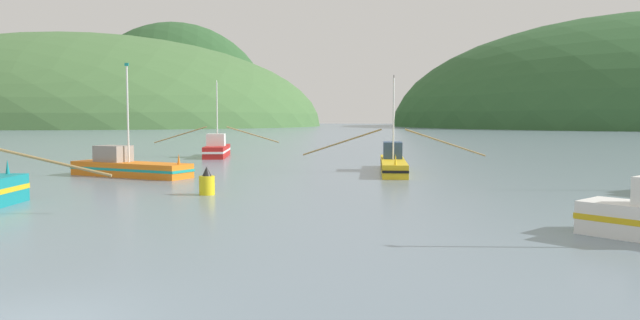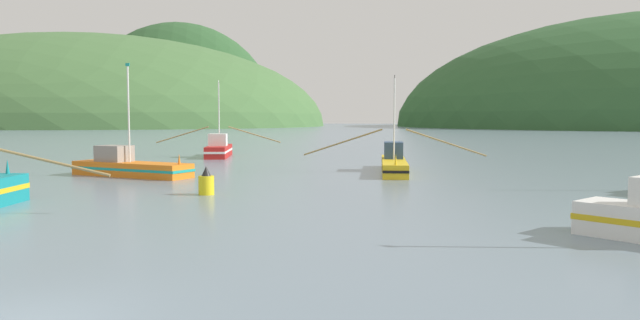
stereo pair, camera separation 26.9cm
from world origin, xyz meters
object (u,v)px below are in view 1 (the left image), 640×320
object	(u,v)px
fishing_boat_red	(217,149)
channel_buoy	(207,183)
fishing_boat_yellow	(393,163)
fishing_boat_orange	(128,167)

from	to	relation	value
fishing_boat_red	channel_buoy	distance (m)	29.08
fishing_boat_yellow	fishing_boat_red	distance (m)	22.29
fishing_boat_orange	channel_buoy	size ratio (longest dim) A/B	6.30
fishing_boat_orange	fishing_boat_red	bearing A→B (deg)	108.56
fishing_boat_orange	channel_buoy	distance (m)	12.00
fishing_boat_orange	fishing_boat_red	distance (m)	19.30
fishing_boat_yellow	channel_buoy	world-z (taller)	fishing_boat_yellow
fishing_boat_yellow	fishing_boat_orange	size ratio (longest dim) A/B	1.40
fishing_boat_orange	fishing_boat_red	world-z (taller)	fishing_boat_orange
fishing_boat_orange	channel_buoy	world-z (taller)	fishing_boat_orange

